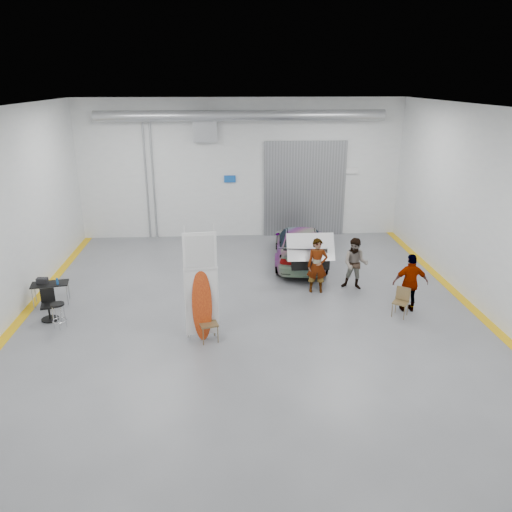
{
  "coord_description": "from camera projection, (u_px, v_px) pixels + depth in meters",
  "views": [
    {
      "loc": [
        -0.73,
        -13.66,
        6.72
      ],
      "look_at": [
        0.2,
        0.95,
        1.5
      ],
      "focal_mm": 35.0,
      "sensor_mm": 36.0,
      "label": 1
    }
  ],
  "objects": [
    {
      "name": "ground",
      "position": [
        251.0,
        313.0,
        15.14
      ],
      "size": [
        16.0,
        16.0,
        0.0
      ],
      "primitive_type": "plane",
      "color": "slate",
      "rests_on": "ground"
    },
    {
      "name": "room_shell",
      "position": [
        255.0,
        166.0,
        15.87
      ],
      "size": [
        14.02,
        16.18,
        6.01
      ],
      "color": "silver",
      "rests_on": "ground"
    },
    {
      "name": "sedan_car",
      "position": [
        300.0,
        245.0,
        19.16
      ],
      "size": [
        2.49,
        4.98,
        1.39
      ],
      "primitive_type": "imported",
      "rotation": [
        0.0,
        0.0,
        3.03
      ],
      "color": "silver",
      "rests_on": "ground"
    },
    {
      "name": "person_a",
      "position": [
        317.0,
        266.0,
        16.38
      ],
      "size": [
        0.7,
        0.49,
        1.84
      ],
      "primitive_type": "imported",
      "rotation": [
        0.0,
        0.0,
        -0.08
      ],
      "color": "#87654A",
      "rests_on": "ground"
    },
    {
      "name": "person_b",
      "position": [
        355.0,
        264.0,
        16.64
      ],
      "size": [
        1.05,
        0.93,
        1.77
      ],
      "primitive_type": "imported",
      "rotation": [
        0.0,
        0.0,
        -0.36
      ],
      "color": "#466F81",
      "rests_on": "ground"
    },
    {
      "name": "person_c",
      "position": [
        410.0,
        283.0,
        15.02
      ],
      "size": [
        1.09,
        0.51,
        1.82
      ],
      "primitive_type": "imported",
      "rotation": [
        0.0,
        0.0,
        3.07
      ],
      "color": "#965A32",
      "rests_on": "ground"
    },
    {
      "name": "surfboard_display",
      "position": [
        201.0,
        295.0,
        13.25
      ],
      "size": [
        0.91,
        0.3,
        3.21
      ],
      "rotation": [
        0.0,
        0.0,
        0.09
      ],
      "color": "white",
      "rests_on": "ground"
    },
    {
      "name": "folding_chair_near",
      "position": [
        209.0,
        330.0,
        13.47
      ],
      "size": [
        0.57,
        0.59,
        0.98
      ],
      "rotation": [
        0.0,
        0.0,
        0.26
      ],
      "color": "brown",
      "rests_on": "ground"
    },
    {
      "name": "folding_chair_far",
      "position": [
        400.0,
        308.0,
        14.87
      ],
      "size": [
        0.57,
        0.63,
        0.87
      ],
      "rotation": [
        0.0,
        0.0,
        -0.61
      ],
      "color": "brown",
      "rests_on": "ground"
    },
    {
      "name": "shop_stool",
      "position": [
        59.0,
        316.0,
        14.11
      ],
      "size": [
        0.39,
        0.39,
        0.77
      ],
      "rotation": [
        0.0,
        0.0,
        0.0
      ],
      "color": "black",
      "rests_on": "ground"
    },
    {
      "name": "work_table",
      "position": [
        48.0,
        283.0,
        15.54
      ],
      "size": [
        1.18,
        0.74,
        0.9
      ],
      "rotation": [
        0.0,
        0.0,
        0.18
      ],
      "color": "#93959B",
      "rests_on": "ground"
    },
    {
      "name": "office_chair",
      "position": [
        49.0,
        306.0,
        14.63
      ],
      "size": [
        0.5,
        0.52,
        0.93
      ],
      "rotation": [
        0.0,
        0.0,
        0.23
      ],
      "color": "black",
      "rests_on": "ground"
    },
    {
      "name": "trunk_lid",
      "position": [
        310.0,
        245.0,
        16.9
      ],
      "size": [
        1.62,
        0.98,
        0.04
      ],
      "primitive_type": "cube",
      "color": "silver",
      "rests_on": "sedan_car"
    }
  ]
}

